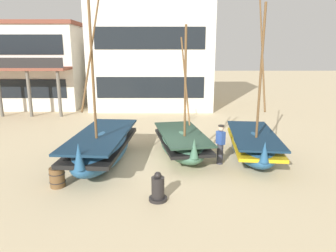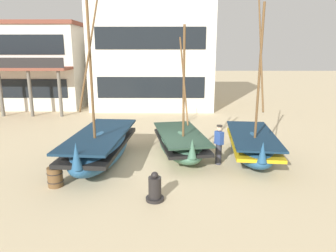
{
  "view_description": "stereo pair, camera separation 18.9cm",
  "coord_description": "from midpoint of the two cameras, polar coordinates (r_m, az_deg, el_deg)",
  "views": [
    {
      "loc": [
        -0.06,
        -12.26,
        4.69
      ],
      "look_at": [
        0.0,
        1.0,
        1.4
      ],
      "focal_mm": 32.89,
      "sensor_mm": 36.0,
      "label": 1
    },
    {
      "loc": [
        0.13,
        -12.26,
        4.69
      ],
      "look_at": [
        0.0,
        1.0,
        1.4
      ],
      "focal_mm": 32.89,
      "sensor_mm": 36.0,
      "label": 2
    }
  ],
  "objects": [
    {
      "name": "fisherman_by_hull",
      "position": [
        13.01,
        9.03,
        -3.48
      ],
      "size": [
        0.38,
        0.42,
        1.68
      ],
      "color": "#33333D",
      "rests_on": "ground"
    },
    {
      "name": "harbor_building_main",
      "position": [
        26.47,
        -3.44,
        15.66
      ],
      "size": [
        9.94,
        7.1,
        10.98
      ],
      "color": "silver",
      "rests_on": "ground"
    },
    {
      "name": "wooden_barrel",
      "position": [
        11.62,
        -20.51,
        -8.94
      ],
      "size": [
        0.56,
        0.56,
        0.7
      ],
      "color": "brown",
      "rests_on": "ground"
    },
    {
      "name": "capstan_winch",
      "position": [
        9.99,
        -2.66,
        -11.59
      ],
      "size": [
        0.59,
        0.59,
        0.97
      ],
      "color": "black",
      "rests_on": "ground"
    },
    {
      "name": "ground_plane",
      "position": [
        13.13,
        -0.4,
        -7.0
      ],
      "size": [
        120.0,
        120.0,
        0.0
      ],
      "primitive_type": "plane",
      "color": "#CCB78E"
    },
    {
      "name": "fishing_boat_centre_large",
      "position": [
        13.21,
        -12.77,
        -3.85
      ],
      "size": [
        2.39,
        5.68,
        6.83
      ],
      "color": "#23517A",
      "rests_on": "ground"
    },
    {
      "name": "fishing_boat_near_left",
      "position": [
        13.9,
        1.93,
        -3.16
      ],
      "size": [
        2.6,
        4.76,
        5.67
      ],
      "color": "#427056",
      "rests_on": "ground"
    },
    {
      "name": "harbor_building_annex",
      "position": [
        29.01,
        -22.99,
        10.36
      ],
      "size": [
        7.75,
        8.83,
        6.85
      ],
      "color": "silver",
      "rests_on": "ground"
    },
    {
      "name": "fishing_boat_far_right",
      "position": [
        14.1,
        14.89,
        -3.27
      ],
      "size": [
        2.33,
        5.09,
        6.75
      ],
      "color": "#23517A",
      "rests_on": "ground"
    }
  ]
}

